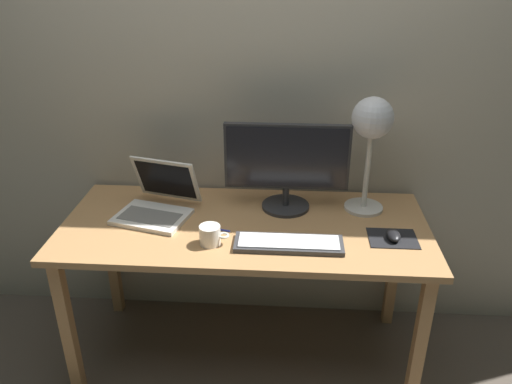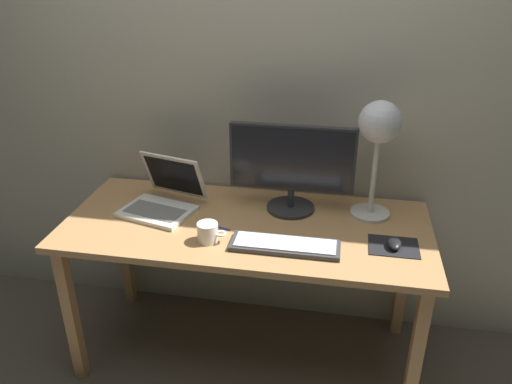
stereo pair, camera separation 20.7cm
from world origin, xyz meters
name	(u,v)px [view 2 (the right image)]	position (x,y,z in m)	size (l,w,h in m)	color
ground_plane	(247,351)	(0.00, 0.00, 0.00)	(4.80, 4.80, 0.00)	brown
back_wall	(262,75)	(0.00, 0.40, 1.30)	(4.80, 0.06, 2.60)	#B2A893
desk	(246,239)	(0.00, 0.00, 0.66)	(1.60, 0.70, 0.74)	tan
monitor	(292,164)	(0.18, 0.16, 0.96)	(0.56, 0.22, 0.40)	#28282B
keyboard_main	(285,245)	(0.19, -0.17, 0.75)	(0.44, 0.14, 0.03)	#38383A
laptop	(165,194)	(-0.40, 0.09, 0.81)	(0.38, 0.38, 0.24)	silver
desk_lamp	(379,131)	(0.53, 0.18, 1.14)	(0.18, 0.18, 0.53)	beige
mousepad	(394,246)	(0.62, -0.09, 0.74)	(0.20, 0.16, 0.00)	black
mouse	(394,243)	(0.62, -0.09, 0.76)	(0.06, 0.10, 0.03)	black
coffee_mug	(208,232)	(-0.12, -0.17, 0.78)	(0.12, 0.09, 0.08)	white
pen	(215,226)	(-0.12, -0.06, 0.74)	(0.01, 0.01, 0.14)	#2633A5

